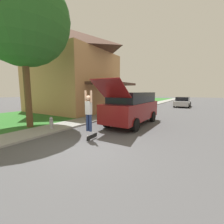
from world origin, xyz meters
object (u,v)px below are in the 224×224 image
(lawn_tree_near, at_px, (22,19))
(car_down_street, at_px, (183,102))
(skateboarder, at_px, (89,111))
(suv_parked, at_px, (132,107))
(fire_hydrant, at_px, (51,123))
(skateboard, at_px, (92,137))

(lawn_tree_near, height_order, car_down_street, lawn_tree_near)
(car_down_street, relative_size, skateboarder, 2.25)
(suv_parked, distance_m, fire_hydrant, 5.05)
(lawn_tree_near, relative_size, skateboarder, 4.73)
(skateboarder, bearing_deg, car_down_street, 84.71)
(suv_parked, distance_m, skateboarder, 4.01)
(lawn_tree_near, xyz_separation_m, fire_hydrant, (1.53, 0.35, -5.68))
(fire_hydrant, bearing_deg, suv_parked, 50.02)
(car_down_street, bearing_deg, lawn_tree_near, -108.26)
(lawn_tree_near, distance_m, skateboard, 7.48)
(skateboard, distance_m, fire_hydrant, 3.02)
(lawn_tree_near, relative_size, suv_parked, 1.48)
(suv_parked, relative_size, car_down_street, 1.42)
(skateboarder, relative_size, fire_hydrant, 2.73)
(car_down_street, distance_m, skateboarder, 18.44)
(car_down_street, xyz_separation_m, skateboard, (-1.58, -18.30, -0.54))
(suv_parked, xyz_separation_m, skateboarder, (-0.32, -3.99, 0.17))
(lawn_tree_near, bearing_deg, car_down_street, 71.74)
(lawn_tree_near, bearing_deg, suv_parked, 41.40)
(skateboarder, xyz_separation_m, skateboard, (0.11, 0.05, -1.18))
(lawn_tree_near, distance_m, car_down_street, 20.25)
(car_down_street, bearing_deg, skateboard, -94.94)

